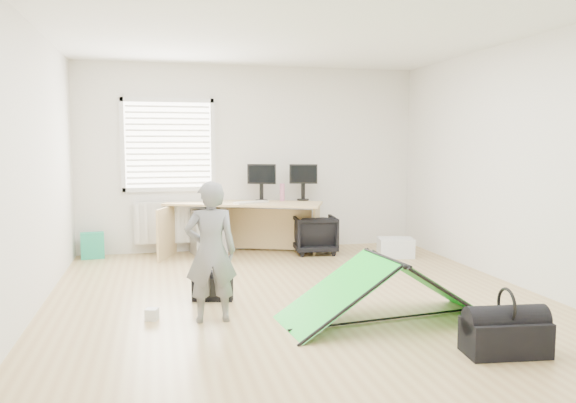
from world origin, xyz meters
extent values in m
plane|color=tan|center=(0.00, 0.00, 0.00)|extent=(5.50, 5.50, 0.00)
cube|color=silver|center=(0.00, 2.75, 1.35)|extent=(5.00, 0.02, 2.70)
cube|color=silver|center=(-1.20, 2.71, 1.55)|extent=(1.20, 0.06, 1.20)
cube|color=silver|center=(-1.20, 2.67, 0.45)|extent=(1.00, 0.12, 0.60)
cube|color=tan|center=(-0.18, 2.35, 0.37)|extent=(2.28, 1.47, 0.74)
cube|color=#9A9C9F|center=(-0.68, 2.43, 0.32)|extent=(0.50, 0.61, 0.64)
cube|color=black|center=(0.09, 2.46, 0.94)|extent=(0.41, 0.24, 0.39)
cube|color=black|center=(0.70, 2.43, 0.94)|extent=(0.41, 0.20, 0.39)
cube|color=beige|center=(-0.10, 2.24, 0.75)|extent=(0.52, 0.34, 0.02)
cylinder|color=#BC698C|center=(0.39, 2.43, 0.87)|extent=(0.08, 0.08, 0.25)
imported|color=black|center=(0.81, 2.18, 0.27)|extent=(0.64, 0.66, 0.55)
imported|color=slate|center=(-0.93, -0.57, 0.63)|extent=(0.46, 0.31, 1.25)
cube|color=silver|center=(1.84, 1.67, 0.13)|extent=(0.53, 0.42, 0.26)
cube|color=#22A57A|center=(-2.25, 2.52, 0.18)|extent=(0.32, 0.16, 0.36)
cube|color=black|center=(-0.86, 0.08, 0.15)|extent=(0.42, 0.23, 0.30)
cube|color=silver|center=(-1.45, -0.42, 0.05)|extent=(0.13, 0.13, 0.10)
cube|color=black|center=(1.14, -1.88, 0.13)|extent=(0.64, 0.38, 0.27)
camera|label=1|loc=(-1.38, -5.46, 1.58)|focal=35.00mm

